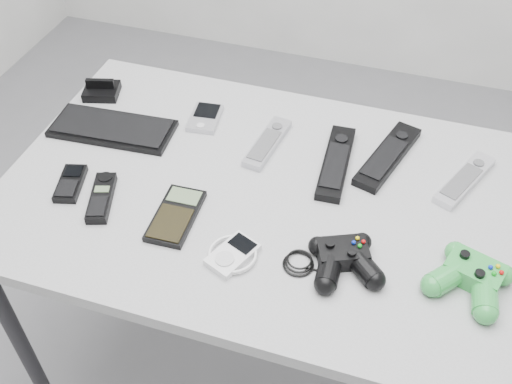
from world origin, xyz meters
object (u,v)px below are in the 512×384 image
(desk, at_px, (268,213))
(remote_silver_a, at_px, (268,142))
(controller_black, at_px, (344,258))
(mp3_player, at_px, (233,254))
(pda_keyboard, at_px, (113,128))
(remote_black_a, at_px, (336,162))
(cordless_handset, at_px, (101,197))
(controller_green, at_px, (471,276))
(mobile_phone, at_px, (70,183))
(remote_black_b, at_px, (388,155))
(pda, at_px, (205,117))
(calculator, at_px, (176,215))
(remote_silver_b, at_px, (465,179))

(desk, distance_m, remote_silver_a, 0.17)
(desk, height_order, controller_black, controller_black)
(remote_silver_a, relative_size, mp3_player, 1.81)
(desk, bearing_deg, controller_black, -37.46)
(pda_keyboard, xyz_separation_m, mp3_player, (0.40, -0.28, 0.00))
(pda_keyboard, height_order, remote_black_a, remote_black_a)
(cordless_handset, bearing_deg, controller_green, -17.07)
(controller_green, bearing_deg, cordless_handset, -160.85)
(mobile_phone, distance_m, controller_green, 0.83)
(pda_keyboard, bearing_deg, remote_silver_a, 5.41)
(remote_black_b, distance_m, cordless_handset, 0.63)
(pda, distance_m, calculator, 0.33)
(remote_black_a, distance_m, calculator, 0.38)
(pda, xyz_separation_m, controller_black, (0.41, -0.34, 0.01))
(pda_keyboard, relative_size, mp3_player, 2.86)
(remote_black_b, height_order, remote_silver_b, remote_black_b)
(pda_keyboard, xyz_separation_m, mobile_phone, (0.00, -0.20, 0.00))
(remote_black_b, distance_m, controller_black, 0.33)
(calculator, bearing_deg, cordless_handset, 178.61)
(remote_black_a, bearing_deg, mp3_player, -115.85)
(calculator, relative_size, mp3_player, 1.56)
(mobile_phone, bearing_deg, pda_keyboard, 75.40)
(pda, bearing_deg, remote_black_b, -7.75)
(remote_black_a, bearing_deg, desk, -136.95)
(pda_keyboard, distance_m, remote_silver_b, 0.81)
(desk, distance_m, remote_silver_b, 0.43)
(pda_keyboard, height_order, cordless_handset, cordless_handset)
(calculator, bearing_deg, controller_green, -1.13)
(remote_silver_a, relative_size, calculator, 1.16)
(remote_black_a, xyz_separation_m, remote_black_b, (0.11, 0.06, -0.00))
(mp3_player, distance_m, controller_green, 0.44)
(pda, distance_m, remote_black_b, 0.44)
(controller_green, bearing_deg, controller_black, -154.94)
(pda, bearing_deg, cordless_handset, -114.80)
(pda, bearing_deg, remote_silver_a, -21.53)
(remote_black_a, height_order, mobile_phone, remote_black_a)
(remote_silver_b, height_order, controller_black, controller_black)
(desk, distance_m, pda_keyboard, 0.43)
(remote_black_a, relative_size, mobile_phone, 2.20)
(cordless_handset, distance_m, controller_green, 0.74)
(controller_black, bearing_deg, calculator, 153.19)
(remote_black_b, bearing_deg, controller_black, -79.16)
(mp3_player, bearing_deg, remote_silver_b, 63.37)
(desk, height_order, calculator, calculator)
(controller_black, bearing_deg, pda_keyboard, 134.97)
(remote_silver_b, xyz_separation_m, controller_black, (-0.20, -0.30, 0.01))
(pda_keyboard, xyz_separation_m, calculator, (0.25, -0.22, -0.00))
(desk, height_order, controller_green, controller_green)
(cordless_handset, relative_size, controller_black, 0.61)
(remote_black_b, bearing_deg, pda_keyboard, -154.95)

